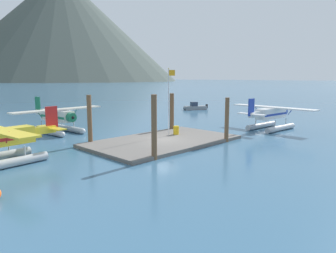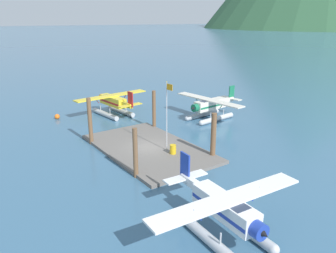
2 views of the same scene
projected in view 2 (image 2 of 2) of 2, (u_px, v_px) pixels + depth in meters
ground_plane at (149, 150)px, 33.22m from camera, size 1200.00×1200.00×0.00m
dock_platform at (149, 148)px, 33.18m from camera, size 14.07×8.25×0.30m
piling_near_left at (90, 121)px, 34.04m from camera, size 0.42×0.42×4.89m
piling_near_right at (135, 153)px, 26.84m from camera, size 0.39×0.39×4.24m
piling_far_left at (154, 110)px, 38.90m from camera, size 0.42×0.42×4.55m
piling_far_right at (213, 136)px, 30.65m from camera, size 0.49×0.49×4.32m
flagpole at (167, 109)px, 30.96m from camera, size 0.95×0.10×6.70m
fuel_drum at (173, 149)px, 31.33m from camera, size 0.62×0.62×0.88m
mooring_buoy at (57, 117)px, 43.21m from camera, size 0.66×0.66×0.66m
seaplane_white_stbd_aft at (225, 212)px, 19.63m from camera, size 7.97×10.47×3.84m
seaplane_cream_bow_left at (210, 107)px, 42.85m from camera, size 10.48×7.97×3.84m
seaplane_yellow_port_fwd at (113, 103)px, 44.72m from camera, size 7.96×10.49×3.84m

